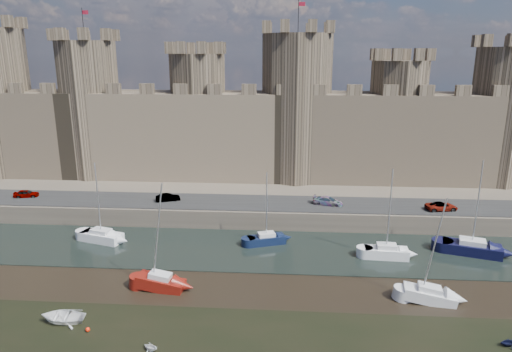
% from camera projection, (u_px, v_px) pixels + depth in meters
% --- Properties ---
extents(water_channel, '(160.00, 12.00, 0.08)m').
position_uv_depth(water_channel, '(280.00, 250.00, 54.02)').
color(water_channel, black).
rests_on(water_channel, ground).
extents(quay, '(160.00, 60.00, 2.50)m').
position_uv_depth(quay, '(283.00, 167.00, 88.36)').
color(quay, '#4C443A').
rests_on(quay, ground).
extents(road, '(160.00, 7.00, 0.10)m').
position_uv_depth(road, '(281.00, 203.00, 62.99)').
color(road, black).
rests_on(road, quay).
extents(castle, '(108.50, 11.00, 29.00)m').
position_uv_depth(castle, '(280.00, 123.00, 74.12)').
color(castle, '#42382B').
rests_on(castle, quay).
extents(car_0, '(3.57, 2.05, 1.14)m').
position_uv_depth(car_0, '(26.00, 194.00, 65.56)').
color(car_0, gray).
rests_on(car_0, quay).
extents(car_1, '(3.56, 2.24, 1.11)m').
position_uv_depth(car_1, '(168.00, 198.00, 63.84)').
color(car_1, gray).
rests_on(car_1, quay).
extents(car_2, '(4.30, 2.55, 1.17)m').
position_uv_depth(car_2, '(328.00, 201.00, 62.26)').
color(car_2, gray).
rests_on(car_2, quay).
extents(car_3, '(4.39, 2.57, 1.15)m').
position_uv_depth(car_3, '(441.00, 206.00, 60.12)').
color(car_3, gray).
rests_on(car_3, quay).
extents(sailboat_0, '(5.71, 3.52, 9.99)m').
position_uv_depth(sailboat_0, '(101.00, 236.00, 56.40)').
color(sailboat_0, white).
rests_on(sailboat_0, ground).
extents(sailboat_1, '(4.86, 3.15, 9.07)m').
position_uv_depth(sailboat_1, '(266.00, 239.00, 55.65)').
color(sailboat_1, '#0E1832').
rests_on(sailboat_1, ground).
extents(sailboat_2, '(4.94, 2.14, 10.45)m').
position_uv_depth(sailboat_2, '(386.00, 251.00, 51.85)').
color(sailboat_2, white).
rests_on(sailboat_2, ground).
extents(sailboat_3, '(6.81, 4.25, 11.15)m').
position_uv_depth(sailboat_3, '(472.00, 247.00, 52.87)').
color(sailboat_3, black).
rests_on(sailboat_3, ground).
extents(sailboat_4, '(4.88, 2.34, 11.01)m').
position_uv_depth(sailboat_4, '(161.00, 282.00, 45.04)').
color(sailboat_4, maroon).
rests_on(sailboat_4, ground).
extents(sailboat_5, '(4.98, 2.49, 10.31)m').
position_uv_depth(sailboat_5, '(429.00, 294.00, 42.82)').
color(sailboat_5, silver).
rests_on(sailboat_5, ground).
extents(dinghy_3, '(1.67, 1.58, 0.69)m').
position_uv_depth(dinghy_3, '(150.00, 347.00, 35.84)').
color(dinghy_3, white).
rests_on(dinghy_3, ground).
extents(dinghy_6, '(3.94, 2.99, 0.77)m').
position_uv_depth(dinghy_6, '(63.00, 318.00, 39.65)').
color(dinghy_6, white).
rests_on(dinghy_6, ground).
extents(dinghy_7, '(1.53, 1.38, 0.71)m').
position_uv_depth(dinghy_7, '(508.00, 343.00, 36.34)').
color(dinghy_7, black).
rests_on(dinghy_7, ground).
extents(buoy_1, '(0.38, 0.38, 0.38)m').
position_uv_depth(buoy_1, '(88.00, 330.00, 38.32)').
color(buoy_1, '#FF260B').
rests_on(buoy_1, ground).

